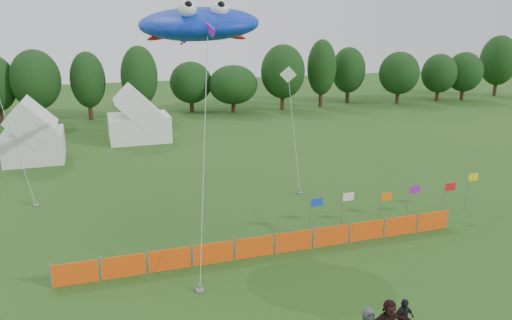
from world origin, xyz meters
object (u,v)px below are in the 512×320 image
object	(u,v)px
tent_left	(33,136)
stingray_kite	(197,24)
tent_right	(139,119)
spectator_d	(403,319)
barrier_fence	(274,244)

from	to	relation	value
tent_left	stingray_kite	distance (m)	20.84
tent_right	stingray_kite	world-z (taller)	stingray_kite
spectator_d	stingray_kite	bearing A→B (deg)	103.68
tent_left	stingray_kite	xyz separation A→B (m)	(10.00, -16.12, 8.62)
barrier_fence	tent_left	bearing A→B (deg)	119.72
barrier_fence	stingray_kite	world-z (taller)	stingray_kite
tent_left	tent_right	size ratio (longest dim) A/B	0.81
barrier_fence	spectator_d	xyz separation A→B (m)	(1.92, -7.64, 0.28)
tent_right	barrier_fence	xyz separation A→B (m)	(3.69, -25.94, -1.47)
tent_right	barrier_fence	size ratio (longest dim) A/B	0.28
spectator_d	barrier_fence	bearing A→B (deg)	99.90
barrier_fence	stingray_kite	distance (m)	11.69
tent_right	tent_left	bearing A→B (deg)	-152.79
tent_right	stingray_kite	xyz separation A→B (m)	(1.40, -20.55, 8.65)
spectator_d	stingray_kite	world-z (taller)	stingray_kite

